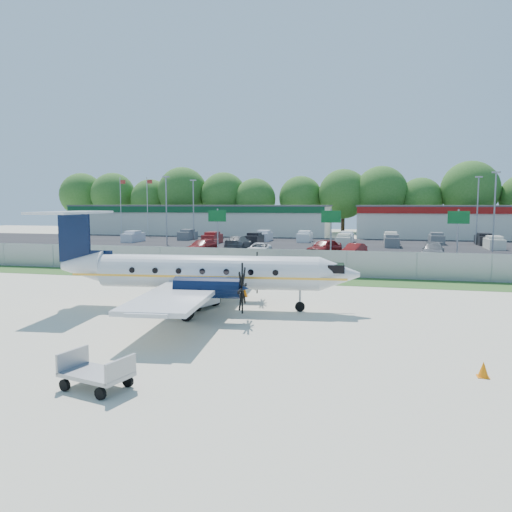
% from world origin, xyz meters
% --- Properties ---
extents(ground, '(170.00, 170.00, 0.00)m').
position_xyz_m(ground, '(0.00, 0.00, 0.00)').
color(ground, beige).
rests_on(ground, ground).
extents(grass_verge, '(170.00, 4.00, 0.02)m').
position_xyz_m(grass_verge, '(0.00, 12.00, 0.01)').
color(grass_verge, '#2D561E').
rests_on(grass_verge, ground).
extents(access_road, '(170.00, 8.00, 0.02)m').
position_xyz_m(access_road, '(0.00, 19.00, 0.01)').
color(access_road, black).
rests_on(access_road, ground).
extents(parking_lot, '(170.00, 32.00, 0.02)m').
position_xyz_m(parking_lot, '(0.00, 40.00, 0.01)').
color(parking_lot, black).
rests_on(parking_lot, ground).
extents(perimeter_fence, '(120.00, 0.06, 1.99)m').
position_xyz_m(perimeter_fence, '(0.00, 14.00, 1.00)').
color(perimeter_fence, gray).
rests_on(perimeter_fence, ground).
extents(building_west, '(46.40, 12.40, 5.24)m').
position_xyz_m(building_west, '(-24.00, 61.98, 2.63)').
color(building_west, silver).
rests_on(building_west, ground).
extents(building_east, '(44.40, 12.40, 5.24)m').
position_xyz_m(building_east, '(26.00, 61.98, 2.63)').
color(building_east, silver).
rests_on(building_east, ground).
extents(sign_left, '(1.80, 0.26, 5.00)m').
position_xyz_m(sign_left, '(-8.00, 22.91, 3.61)').
color(sign_left, gray).
rests_on(sign_left, ground).
extents(sign_mid, '(1.80, 0.26, 5.00)m').
position_xyz_m(sign_mid, '(3.00, 22.91, 3.61)').
color(sign_mid, gray).
rests_on(sign_mid, ground).
extents(sign_right, '(1.80, 0.26, 5.00)m').
position_xyz_m(sign_right, '(14.00, 22.91, 3.61)').
color(sign_right, gray).
rests_on(sign_right, ground).
extents(flagpole_west, '(1.06, 0.12, 10.00)m').
position_xyz_m(flagpole_west, '(-35.92, 55.00, 5.64)').
color(flagpole_west, silver).
rests_on(flagpole_west, ground).
extents(flagpole_east, '(1.06, 0.12, 10.00)m').
position_xyz_m(flagpole_east, '(-30.92, 55.00, 5.64)').
color(flagpole_east, silver).
rests_on(flagpole_east, ground).
extents(light_pole_nw, '(0.90, 0.35, 9.09)m').
position_xyz_m(light_pole_nw, '(-20.00, 38.00, 5.23)').
color(light_pole_nw, gray).
rests_on(light_pole_nw, ground).
extents(light_pole_ne, '(0.90, 0.35, 9.09)m').
position_xyz_m(light_pole_ne, '(20.00, 38.00, 5.23)').
color(light_pole_ne, gray).
rests_on(light_pole_ne, ground).
extents(light_pole_sw, '(0.90, 0.35, 9.09)m').
position_xyz_m(light_pole_sw, '(-20.00, 48.00, 5.23)').
color(light_pole_sw, gray).
rests_on(light_pole_sw, ground).
extents(light_pole_se, '(0.90, 0.35, 9.09)m').
position_xyz_m(light_pole_se, '(20.00, 48.00, 5.23)').
color(light_pole_se, gray).
rests_on(light_pole_se, ground).
extents(tree_line, '(112.00, 6.00, 14.00)m').
position_xyz_m(tree_line, '(0.00, 74.00, 0.00)').
color(tree_line, '#295B1A').
rests_on(tree_line, ground).
extents(aircraft, '(16.52, 16.26, 5.08)m').
position_xyz_m(aircraft, '(-1.64, 0.86, 1.96)').
color(aircraft, silver).
rests_on(aircraft, ground).
extents(pushback_tug, '(3.10, 2.68, 1.46)m').
position_xyz_m(pushback_tug, '(-2.34, 1.25, 0.70)').
color(pushback_tug, silver).
rests_on(pushback_tug, ground).
extents(baggage_cart_near, '(2.50, 1.80, 1.19)m').
position_xyz_m(baggage_cart_near, '(-2.59, -0.17, 0.55)').
color(baggage_cart_near, gray).
rests_on(baggage_cart_near, ground).
extents(baggage_cart_far, '(2.26, 1.67, 1.06)m').
position_xyz_m(baggage_cart_far, '(-0.82, -10.64, 0.50)').
color(baggage_cart_far, gray).
rests_on(baggage_cart_far, ground).
extents(cone_nose, '(0.36, 0.36, 0.51)m').
position_xyz_m(cone_nose, '(10.55, -6.82, 0.24)').
color(cone_nose, orange).
rests_on(cone_nose, ground).
extents(cone_starboard_wing, '(0.38, 0.38, 0.54)m').
position_xyz_m(cone_starboard_wing, '(-0.40, 4.77, 0.26)').
color(cone_starboard_wing, orange).
rests_on(cone_starboard_wing, ground).
extents(road_car_west, '(5.37, 3.10, 1.72)m').
position_xyz_m(road_car_west, '(-19.65, 17.94, 0.00)').
color(road_car_west, maroon).
rests_on(road_car_west, ground).
extents(road_car_mid, '(4.12, 1.91, 1.37)m').
position_xyz_m(road_car_mid, '(5.58, 20.02, 0.00)').
color(road_car_mid, beige).
rests_on(road_car_mid, ground).
extents(parked_car_a, '(2.84, 5.43, 1.50)m').
position_xyz_m(parked_car_a, '(-11.73, 28.66, 0.00)').
color(parked_car_a, maroon).
rests_on(parked_car_a, ground).
extents(parked_car_b, '(2.35, 4.81, 1.32)m').
position_xyz_m(parked_car_b, '(-5.10, 28.23, 0.00)').
color(parked_car_b, silver).
rests_on(parked_car_b, ground).
extents(parked_car_c, '(3.90, 5.43, 1.72)m').
position_xyz_m(parked_car_c, '(1.70, 29.82, 0.00)').
color(parked_car_c, maroon).
rests_on(parked_car_c, ground).
extents(parked_car_d, '(2.62, 4.37, 1.36)m').
position_xyz_m(parked_car_d, '(4.90, 29.24, 0.00)').
color(parked_car_d, maroon).
rests_on(parked_car_d, ground).
extents(parked_car_e, '(2.73, 5.50, 1.54)m').
position_xyz_m(parked_car_e, '(12.70, 29.49, 0.00)').
color(parked_car_e, '#595B5E').
rests_on(parked_car_e, ground).
extents(parked_car_f, '(2.52, 5.74, 1.64)m').
position_xyz_m(parked_car_f, '(-9.23, 34.77, 0.00)').
color(parked_car_f, '#595B5E').
rests_on(parked_car_f, ground).
extents(parked_car_g, '(3.03, 4.81, 1.30)m').
position_xyz_m(parked_car_g, '(1.31, 34.19, 0.00)').
color(parked_car_g, silver).
rests_on(parked_car_g, ground).
extents(far_parking_rows, '(56.00, 10.00, 1.60)m').
position_xyz_m(far_parking_rows, '(0.00, 45.00, 0.00)').
color(far_parking_rows, gray).
rests_on(far_parking_rows, ground).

